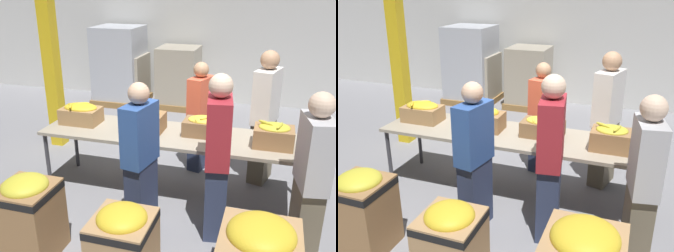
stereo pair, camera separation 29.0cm
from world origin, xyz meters
TOP-DOWN VIEW (x-y plane):
  - ground_plane at (0.00, 0.00)m, footprint 30.00×30.00m
  - wall_back at (0.00, 4.15)m, footprint 16.00×0.08m
  - sorting_table at (0.00, 0.00)m, footprint 3.18×0.83m
  - banana_box_0 at (-1.23, 0.03)m, footprint 0.49×0.36m
  - banana_box_1 at (-0.36, 0.04)m, footprint 0.49×0.30m
  - banana_box_2 at (0.38, 0.07)m, footprint 0.49×0.31m
  - banana_box_3 at (1.18, -0.05)m, footprint 0.43×0.31m
  - volunteer_0 at (1.05, 0.69)m, footprint 0.35×0.52m
  - volunteer_1 at (1.53, -0.81)m, footprint 0.30×0.48m
  - volunteer_2 at (0.18, 0.80)m, footprint 0.31×0.46m
  - volunteer_3 at (0.65, -0.64)m, footprint 0.30×0.50m
  - volunteer_4 at (-0.13, -0.75)m, footprint 0.29×0.47m
  - donation_bin_0 at (-1.00, -1.48)m, footprint 0.51×0.51m
  - donation_bin_1 at (-0.04, -1.48)m, footprint 0.54×0.54m
  - support_pillar at (-2.23, 1.02)m, footprint 0.20×0.20m
  - pallet_stack_0 at (-2.17, 3.51)m, footprint 1.06×1.06m
  - pallet_stack_1 at (-0.85, 3.56)m, footprint 0.90×0.90m
  - pallet_stack_2 at (-2.05, 3.56)m, footprint 0.93×0.93m

SIDE VIEW (x-z plane):
  - ground_plane at x=0.00m, z-range 0.00..0.00m
  - donation_bin_1 at x=-0.04m, z-range 0.02..0.71m
  - donation_bin_0 at x=-1.00m, z-range 0.03..0.87m
  - pallet_stack_2 at x=-2.05m, z-range -0.01..1.06m
  - pallet_stack_1 at x=-0.85m, z-range -0.01..1.27m
  - volunteer_2 at x=0.18m, z-range 0.00..1.54m
  - sorting_table at x=0.00m, z-range 0.36..1.18m
  - volunteer_4 at x=-0.13m, z-range 0.00..1.62m
  - pallet_stack_0 at x=-2.17m, z-range -0.01..1.66m
  - volunteer_1 at x=1.53m, z-range -0.01..1.67m
  - volunteer_3 at x=0.65m, z-range -0.01..1.73m
  - volunteer_0 at x=1.05m, z-range -0.01..1.75m
  - banana_box_2 at x=0.38m, z-range 0.81..1.06m
  - banana_box_0 at x=-1.23m, z-range 0.81..1.09m
  - banana_box_3 at x=1.18m, z-range 0.81..1.10m
  - banana_box_1 at x=-0.36m, z-range 0.82..1.11m
  - wall_back at x=0.00m, z-range 0.00..4.00m
  - support_pillar at x=-2.23m, z-range 0.00..4.00m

